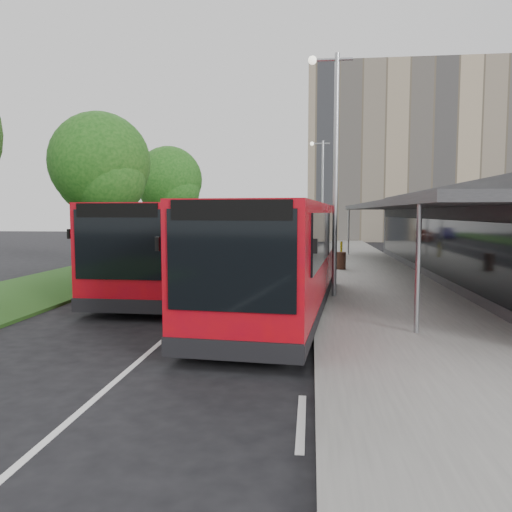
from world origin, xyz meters
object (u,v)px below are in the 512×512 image
at_px(bollard, 341,249).
at_px(tree_mid, 100,169).
at_px(lamp_post_far, 321,189).
at_px(car_far, 269,233).
at_px(bus_main, 279,257).
at_px(lamp_post_near, 333,160).
at_px(tree_far, 169,184).
at_px(bus_second, 179,247).
at_px(car_near, 297,234).
at_px(litter_bin, 341,261).

bearing_deg(bollard, tree_mid, -144.64).
height_order(lamp_post_far, car_far, lamp_post_far).
bearing_deg(bus_main, car_far, 100.26).
relative_size(bus_main, bollard, 12.17).
height_order(lamp_post_near, bus_main, lamp_post_near).
xyz_separation_m(lamp_post_near, car_far, (-5.56, 40.79, -4.07)).
xyz_separation_m(tree_far, lamp_post_far, (11.13, 0.95, -0.32)).
height_order(tree_far, lamp_post_near, lamp_post_near).
bearing_deg(bus_main, bus_second, 140.56).
relative_size(car_near, car_far, 1.02).
bearing_deg(tree_mid, lamp_post_far, 49.32).
distance_m(lamp_post_far, bus_second, 19.42).
relative_size(litter_bin, bollard, 0.90).
xyz_separation_m(tree_far, car_near, (8.93, 17.09, -4.35)).
relative_size(bus_main, bus_second, 1.01).
bearing_deg(bus_second, tree_far, 108.62).
relative_size(bus_second, litter_bin, 13.48).
xyz_separation_m(bus_second, car_near, (3.55, 34.43, -0.98)).
relative_size(tree_mid, litter_bin, 9.22).
height_order(tree_far, lamp_post_far, lamp_post_far).
bearing_deg(bus_main, lamp_post_far, 90.85).
xyz_separation_m(bus_main, bus_second, (-4.10, 4.03, 0.01)).
bearing_deg(bus_second, lamp_post_near, -15.15).
relative_size(tree_mid, tree_far, 1.01).
bearing_deg(car_near, bus_main, -97.49).
bearing_deg(tree_mid, tree_far, 90.00).
height_order(tree_mid, litter_bin, tree_mid).
distance_m(tree_far, litter_bin, 16.71).
bearing_deg(tree_far, car_near, 62.42).
distance_m(bus_main, bollard, 18.42).
xyz_separation_m(tree_far, bollard, (12.38, -3.22, -4.41)).
relative_size(bus_second, bollard, 12.10).
bearing_deg(car_far, lamp_post_near, -89.32).
xyz_separation_m(lamp_post_far, bus_main, (-1.65, -22.32, -3.06)).
height_order(litter_bin, bollard, bollard).
relative_size(lamp_post_near, car_far, 2.03).
distance_m(litter_bin, car_near, 28.07).
bearing_deg(car_far, tree_mid, -106.45).
height_order(lamp_post_near, bus_second, lamp_post_near).
bearing_deg(bollard, bus_main, -99.07).
relative_size(tree_far, bus_second, 0.67).
relative_size(bus_second, car_near, 2.87).
xyz_separation_m(bus_main, car_far, (-3.91, 43.12, -1.01)).
relative_size(tree_mid, lamp_post_far, 0.99).
distance_m(tree_far, bus_main, 23.63).
bearing_deg(bus_second, car_far, 91.11).
bearing_deg(bollard, lamp_post_far, 106.71).
height_order(lamp_post_far, litter_bin, lamp_post_far).
bearing_deg(lamp_post_near, bus_main, -125.38).
xyz_separation_m(bollard, car_near, (-3.45, 20.30, 0.06)).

